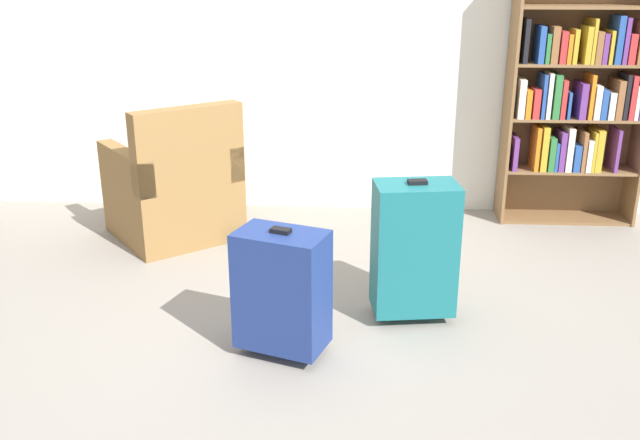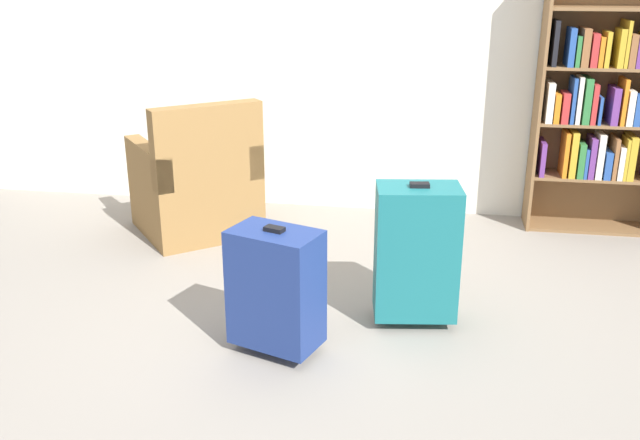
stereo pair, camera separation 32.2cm
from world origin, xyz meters
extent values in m
plane|color=gray|center=(0.00, 0.00, 0.00)|extent=(10.11, 10.11, 0.00)
cube|color=silver|center=(0.00, 2.08, 1.30)|extent=(5.78, 0.10, 2.60)
cube|color=brown|center=(1.27, 1.86, 0.89)|extent=(0.02, 0.29, 1.79)
cube|color=brown|center=(1.72, 2.00, 0.89)|extent=(0.91, 0.02, 1.79)
cube|color=brown|center=(1.72, 1.86, 0.01)|extent=(0.87, 0.27, 0.02)
cube|color=brown|center=(1.72, 1.86, 0.37)|extent=(0.87, 0.27, 0.02)
cube|color=brown|center=(1.72, 1.86, 0.73)|extent=(0.87, 0.27, 0.02)
cube|color=brown|center=(1.72, 1.86, 1.08)|extent=(0.87, 0.27, 0.02)
cube|color=brown|center=(1.72, 1.86, 1.44)|extent=(0.87, 0.27, 0.02)
cube|color=#66337F|center=(1.33, 1.85, 0.49)|extent=(0.03, 0.23, 0.22)
cube|color=orange|center=(1.47, 1.83, 0.52)|extent=(0.03, 0.21, 0.29)
cube|color=gold|center=(1.52, 1.85, 0.53)|extent=(0.04, 0.24, 0.30)
cube|color=#2D7238|center=(1.57, 1.83, 0.49)|extent=(0.04, 0.20, 0.23)
cube|color=#264C99|center=(1.60, 1.82, 0.48)|extent=(0.02, 0.17, 0.20)
cube|color=#66337F|center=(1.64, 1.83, 0.51)|extent=(0.04, 0.20, 0.27)
cube|color=silver|center=(1.68, 1.83, 0.52)|extent=(0.04, 0.20, 0.29)
cube|color=#264C99|center=(1.74, 1.84, 0.47)|extent=(0.04, 0.22, 0.18)
cube|color=brown|center=(1.78, 1.84, 0.51)|extent=(0.02, 0.22, 0.27)
cube|color=silver|center=(1.81, 1.84, 0.49)|extent=(0.03, 0.22, 0.22)
cube|color=gold|center=(1.84, 1.82, 0.51)|extent=(0.02, 0.18, 0.27)
cube|color=gold|center=(1.88, 1.85, 0.52)|extent=(0.04, 0.23, 0.28)
cube|color=silver|center=(1.33, 1.85, 0.86)|extent=(0.04, 0.24, 0.25)
cube|color=orange|center=(1.38, 1.83, 0.83)|extent=(0.03, 0.20, 0.19)
cube|color=#B22D2D|center=(1.43, 1.81, 0.83)|extent=(0.04, 0.17, 0.20)
cube|color=#264C99|center=(1.47, 1.83, 0.88)|extent=(0.02, 0.21, 0.29)
cube|color=silver|center=(1.51, 1.81, 0.88)|extent=(0.03, 0.16, 0.30)
cube|color=#2D7238|center=(1.56, 1.85, 0.88)|extent=(0.04, 0.24, 0.29)
cube|color=#B22D2D|center=(1.60, 1.83, 0.86)|extent=(0.03, 0.21, 0.25)
cube|color=#264C99|center=(1.64, 1.84, 0.82)|extent=(0.02, 0.23, 0.18)
cube|color=#66337F|center=(1.73, 1.84, 0.85)|extent=(0.04, 0.21, 0.23)
cube|color=orange|center=(1.78, 1.83, 0.88)|extent=(0.03, 0.21, 0.29)
cube|color=silver|center=(1.82, 1.84, 0.85)|extent=(0.04, 0.23, 0.22)
cube|color=#264C99|center=(1.87, 1.84, 0.83)|extent=(0.04, 0.22, 0.19)
cube|color=black|center=(1.33, 1.85, 1.23)|extent=(0.03, 0.24, 0.28)
cube|color=#264C99|center=(1.43, 1.83, 1.21)|extent=(0.04, 0.19, 0.23)
cube|color=#2D7238|center=(1.47, 1.82, 1.19)|extent=(0.03, 0.18, 0.19)
cube|color=brown|center=(1.51, 1.84, 1.21)|extent=(0.04, 0.22, 0.23)
cube|color=#B22D2D|center=(1.56, 1.85, 1.19)|extent=(0.04, 0.24, 0.20)
cube|color=orange|center=(1.60, 1.81, 1.19)|extent=(0.03, 0.17, 0.19)
cube|color=gold|center=(1.64, 1.82, 1.20)|extent=(0.03, 0.18, 0.22)
cube|color=gold|center=(1.72, 1.82, 1.21)|extent=(0.04, 0.19, 0.23)
cube|color=gold|center=(1.75, 1.85, 1.23)|extent=(0.02, 0.25, 0.28)
cube|color=brown|center=(1.78, 1.83, 1.19)|extent=(0.04, 0.20, 0.20)
cube|color=#66337F|center=(1.82, 1.81, 1.19)|extent=(0.03, 0.16, 0.19)
cube|color=olive|center=(-0.94, 1.40, 0.20)|extent=(0.98, 0.98, 0.40)
cube|color=tan|center=(-0.94, 1.40, 0.44)|extent=(0.75, 0.77, 0.08)
cube|color=olive|center=(-0.75, 1.17, 0.65)|extent=(0.62, 0.53, 0.50)
cube|color=olive|center=(-0.70, 1.59, 0.51)|extent=(0.52, 0.61, 0.22)
cube|color=olive|center=(-1.17, 1.21, 0.51)|extent=(0.52, 0.61, 0.22)
cylinder|color=#1959A5|center=(-0.47, 1.23, 0.05)|extent=(0.08, 0.08, 0.10)
torus|color=#1959A5|center=(-0.42, 1.23, 0.05)|extent=(0.06, 0.01, 0.06)
cube|color=#19666B|center=(0.56, 0.32, 0.38)|extent=(0.43, 0.31, 0.66)
cube|color=black|center=(0.56, 0.32, 0.72)|extent=(0.10, 0.06, 0.02)
cylinder|color=black|center=(0.42, 0.30, 0.03)|extent=(0.06, 0.06, 0.05)
cylinder|color=black|center=(0.70, 0.34, 0.03)|extent=(0.06, 0.06, 0.05)
cube|color=navy|center=(-0.05, -0.07, 0.32)|extent=(0.45, 0.36, 0.55)
cube|color=black|center=(-0.05, -0.07, 0.61)|extent=(0.10, 0.08, 0.02)
cylinder|color=black|center=(-0.18, -0.02, 0.03)|extent=(0.06, 0.06, 0.05)
cylinder|color=black|center=(0.08, -0.12, 0.03)|extent=(0.06, 0.06, 0.05)
camera|label=1|loc=(0.29, -2.90, 1.69)|focal=39.42mm
camera|label=2|loc=(0.61, -2.87, 1.69)|focal=39.42mm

